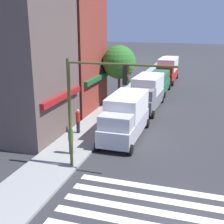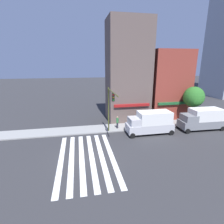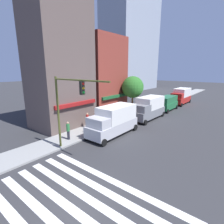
{
  "view_description": "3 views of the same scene",
  "coord_description": "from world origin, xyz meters",
  "px_view_note": "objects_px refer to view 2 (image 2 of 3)",
  "views": [
    {
      "loc": [
        -11.36,
        -0.61,
        8.14
      ],
      "look_at": [
        3.39,
        4.0,
        3.5
      ],
      "focal_mm": 50.0,
      "sensor_mm": 36.0,
      "label": 1
    },
    {
      "loc": [
        -0.52,
        -15.97,
        9.25
      ],
      "look_at": [
        3.39,
        4.0,
        3.5
      ],
      "focal_mm": 28.0,
      "sensor_mm": 36.0,
      "label": 2
    },
    {
      "loc": [
        -4.92,
        -6.03,
        6.73
      ],
      "look_at": [
        10.16,
        6.0,
        2.0
      ],
      "focal_mm": 28.0,
      "sensor_mm": 36.0,
      "label": 3
    }
  ],
  "objects_px": {
    "traffic_signal": "(110,104)",
    "box_truck_silver": "(150,122)",
    "pedestrian_green_top": "(117,122)",
    "pedestrian_red_jacket": "(138,118)",
    "box_truck_grey": "(202,119)",
    "street_tree": "(194,97)",
    "pedestrian_orange_vest": "(168,119)"
  },
  "relations": [
    {
      "from": "traffic_signal",
      "to": "box_truck_silver",
      "type": "height_order",
      "value": "traffic_signal"
    },
    {
      "from": "traffic_signal",
      "to": "pedestrian_green_top",
      "type": "height_order",
      "value": "traffic_signal"
    },
    {
      "from": "pedestrian_green_top",
      "to": "pedestrian_red_jacket",
      "type": "distance_m",
      "value": 3.67
    },
    {
      "from": "box_truck_silver",
      "to": "pedestrian_green_top",
      "type": "distance_m",
      "value": 4.65
    },
    {
      "from": "box_truck_grey",
      "to": "street_tree",
      "type": "bearing_deg",
      "value": 84.84
    },
    {
      "from": "pedestrian_green_top",
      "to": "pedestrian_orange_vest",
      "type": "bearing_deg",
      "value": -146.79
    },
    {
      "from": "pedestrian_green_top",
      "to": "pedestrian_red_jacket",
      "type": "height_order",
      "value": "same"
    },
    {
      "from": "traffic_signal",
      "to": "pedestrian_red_jacket",
      "type": "height_order",
      "value": "traffic_signal"
    },
    {
      "from": "pedestrian_orange_vest",
      "to": "street_tree",
      "type": "height_order",
      "value": "street_tree"
    },
    {
      "from": "street_tree",
      "to": "pedestrian_orange_vest",
      "type": "bearing_deg",
      "value": -171.01
    },
    {
      "from": "traffic_signal",
      "to": "street_tree",
      "type": "bearing_deg",
      "value": 10.42
    },
    {
      "from": "pedestrian_orange_vest",
      "to": "pedestrian_red_jacket",
      "type": "relative_size",
      "value": 1.0
    },
    {
      "from": "street_tree",
      "to": "box_truck_silver",
      "type": "bearing_deg",
      "value": -160.95
    },
    {
      "from": "box_truck_silver",
      "to": "street_tree",
      "type": "bearing_deg",
      "value": 18.9
    },
    {
      "from": "box_truck_grey",
      "to": "pedestrian_red_jacket",
      "type": "xyz_separation_m",
      "value": [
        -8.24,
        3.41,
        -0.51
      ]
    },
    {
      "from": "traffic_signal",
      "to": "pedestrian_green_top",
      "type": "bearing_deg",
      "value": 55.82
    },
    {
      "from": "traffic_signal",
      "to": "box_truck_grey",
      "type": "bearing_deg",
      "value": -1.41
    },
    {
      "from": "box_truck_grey",
      "to": "pedestrian_orange_vest",
      "type": "relative_size",
      "value": 3.53
    },
    {
      "from": "pedestrian_orange_vest",
      "to": "pedestrian_green_top",
      "type": "xyz_separation_m",
      "value": [
        -7.69,
        0.26,
        0.0
      ]
    },
    {
      "from": "box_truck_silver",
      "to": "pedestrian_red_jacket",
      "type": "relative_size",
      "value": 3.51
    },
    {
      "from": "pedestrian_red_jacket",
      "to": "pedestrian_orange_vest",
      "type": "bearing_deg",
      "value": -74.1
    },
    {
      "from": "box_truck_silver",
      "to": "pedestrian_red_jacket",
      "type": "xyz_separation_m",
      "value": [
        -0.45,
        3.41,
        -0.51
      ]
    },
    {
      "from": "pedestrian_orange_vest",
      "to": "box_truck_silver",
      "type": "bearing_deg",
      "value": -132.34
    },
    {
      "from": "street_tree",
      "to": "pedestrian_green_top",
      "type": "bearing_deg",
      "value": -177.95
    },
    {
      "from": "box_truck_grey",
      "to": "pedestrian_green_top",
      "type": "relative_size",
      "value": 3.53
    },
    {
      "from": "box_truck_silver",
      "to": "box_truck_grey",
      "type": "distance_m",
      "value": 7.78
    },
    {
      "from": "box_truck_grey",
      "to": "pedestrian_red_jacket",
      "type": "relative_size",
      "value": 3.53
    },
    {
      "from": "traffic_signal",
      "to": "pedestrian_green_top",
      "type": "relative_size",
      "value": 3.49
    },
    {
      "from": "pedestrian_green_top",
      "to": "street_tree",
      "type": "height_order",
      "value": "street_tree"
    },
    {
      "from": "street_tree",
      "to": "pedestrian_red_jacket",
      "type": "bearing_deg",
      "value": 175.93
    },
    {
      "from": "traffic_signal",
      "to": "street_tree",
      "type": "relative_size",
      "value": 1.1
    },
    {
      "from": "traffic_signal",
      "to": "street_tree",
      "type": "height_order",
      "value": "traffic_signal"
    }
  ]
}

